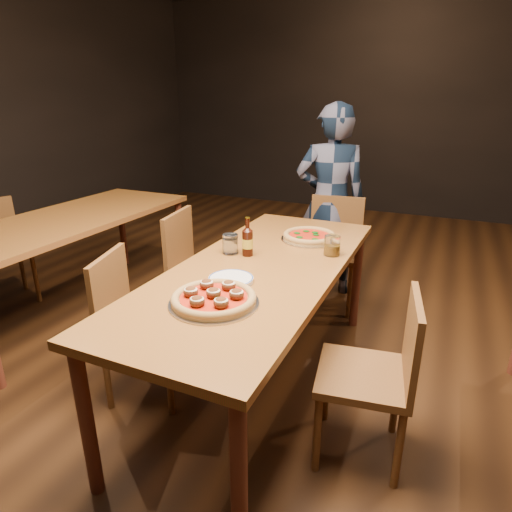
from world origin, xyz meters
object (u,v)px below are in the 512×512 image
at_px(diner, 330,202).
at_px(chair_main_e, 363,374).
at_px(chair_nbr_left, 0,252).
at_px(pizza_meatball, 214,298).
at_px(pizza_margherita, 309,236).
at_px(plate_stack, 231,280).
at_px(table_main, 260,278).
at_px(chair_main_nw, 146,324).
at_px(amber_glass, 332,246).
at_px(table_left, 68,227).
at_px(chair_end, 332,252).
at_px(chair_main_sw, 206,272).
at_px(water_glass, 230,244).
at_px(beer_bottle, 248,242).

bearing_deg(diner, chair_main_e, 91.77).
bearing_deg(chair_nbr_left, pizza_meatball, -84.22).
bearing_deg(pizza_meatball, pizza_margherita, 84.36).
bearing_deg(plate_stack, table_main, 80.61).
bearing_deg(chair_main_e, chair_main_nw, -97.05).
distance_m(pizza_meatball, amber_glass, 0.86).
xyz_separation_m(table_left, diner, (1.68, 1.16, 0.10)).
bearing_deg(chair_main_e, table_left, -112.53).
bearing_deg(pizza_meatball, chair_main_nw, 160.51).
bearing_deg(chair_end, chair_main_sw, -137.94).
xyz_separation_m(chair_end, diner, (-0.11, 0.27, 0.33)).
height_order(pizza_meatball, amber_glass, amber_glass).
relative_size(chair_main_nw, pizza_margherita, 2.45).
relative_size(pizza_margherita, amber_glass, 3.14).
relative_size(table_left, water_glass, 18.07).
height_order(table_main, chair_main_e, chair_main_e).
bearing_deg(pizza_meatball, chair_end, 87.16).
relative_size(table_left, chair_nbr_left, 2.32).
height_order(chair_main_nw, plate_stack, chair_main_nw).
height_order(chair_main_sw, chair_main_e, chair_main_sw).
bearing_deg(pizza_meatball, chair_nbr_left, 164.44).
relative_size(table_left, diner, 1.28).
bearing_deg(pizza_margherita, pizza_meatball, -95.64).
height_order(chair_main_nw, chair_end, chair_end).
height_order(plate_stack, diner, diner).
distance_m(chair_end, chair_nbr_left, 2.63).
height_order(chair_main_e, chair_nbr_left, chair_nbr_left).
xyz_separation_m(table_left, chair_nbr_left, (-0.63, -0.14, -0.25)).
bearing_deg(beer_bottle, table_main, -42.17).
relative_size(plate_stack, amber_glass, 1.94).
bearing_deg(amber_glass, chair_main_e, -61.06).
bearing_deg(chair_main_e, table_main, -121.68).
distance_m(table_main, chair_end, 1.22).
xyz_separation_m(chair_main_nw, pizza_margherita, (0.64, 0.82, 0.34)).
bearing_deg(chair_end, pizza_meatball, -98.74).
bearing_deg(pizza_meatball, table_left, 155.15).
bearing_deg(beer_bottle, chair_main_nw, -135.22).
bearing_deg(table_left, table_main, -10.01).
distance_m(pizza_margherita, plate_stack, 0.79).
bearing_deg(chair_main_nw, water_glass, -53.89).
height_order(table_left, chair_main_e, chair_main_e).
distance_m(chair_main_e, beer_bottle, 0.92).
height_order(table_left, pizza_meatball, pizza_meatball).
relative_size(chair_nbr_left, pizza_margherita, 2.47).
relative_size(table_main, chair_main_sw, 2.22).
distance_m(pizza_margherita, water_glass, 0.54).
height_order(table_left, pizza_margherita, pizza_margherita).
bearing_deg(pizza_margherita, table_left, -172.79).
xyz_separation_m(chair_main_nw, diner, (0.52, 1.76, 0.35)).
xyz_separation_m(chair_nbr_left, diner, (2.31, 1.30, 0.35)).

